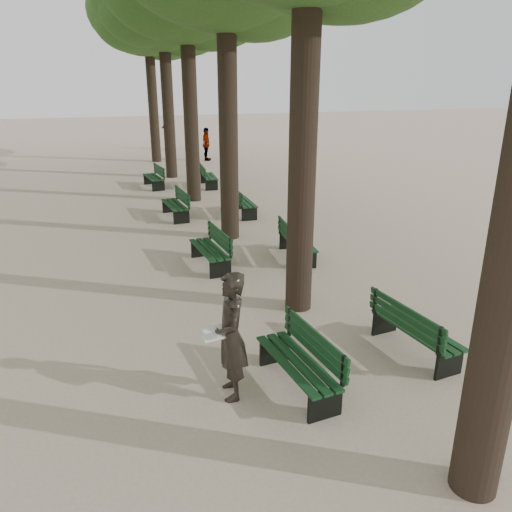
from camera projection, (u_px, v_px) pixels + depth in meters
name	position (u px, v px, depth m)	size (l,w,h in m)	color
ground	(284.00, 409.00, 7.01)	(120.00, 120.00, 0.00)	#BFA891
tree_central_5	(147.00, 11.00, 25.41)	(6.00, 6.00, 9.95)	#33261C
bench_left_0	(297.00, 372.00, 7.38)	(0.73, 1.84, 0.92)	black
bench_left_1	(210.00, 256.00, 12.23)	(0.69, 1.83, 0.92)	black
bench_left_2	(175.00, 210.00, 16.54)	(0.69, 1.84, 0.92)	black
bench_left_3	(154.00, 181.00, 21.16)	(0.74, 1.85, 0.92)	black
bench_right_0	(415.00, 339.00, 8.34)	(0.75, 1.85, 0.92)	black
bench_right_1	(297.00, 248.00, 12.80)	(0.78, 1.85, 0.92)	black
bench_right_2	(243.00, 207.00, 16.92)	(0.66, 1.83, 0.92)	black
bench_right_3	(209.00, 180.00, 21.33)	(0.74, 1.85, 0.92)	black
man_with_map	(231.00, 336.00, 7.01)	(0.66, 0.80, 1.91)	black
pedestrian_b	(167.00, 137.00, 32.66)	(1.02, 0.31, 1.57)	#262628
pedestrian_c	(206.00, 144.00, 27.99)	(1.07, 0.36, 1.82)	#262628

